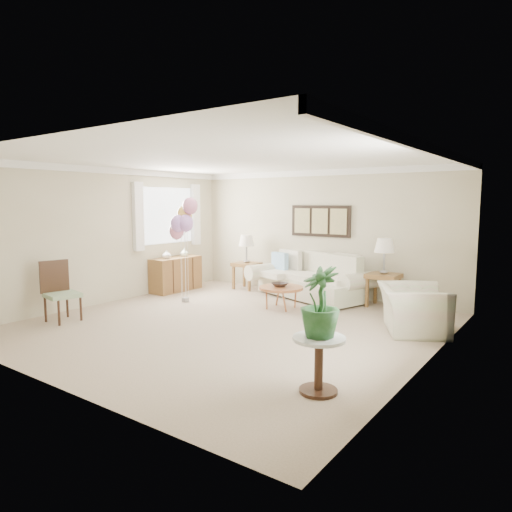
# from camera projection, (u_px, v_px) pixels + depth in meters

# --- Properties ---
(ground_plane) EXTENTS (6.00, 6.00, 0.00)m
(ground_plane) POSITION_uv_depth(u_px,v_px,m) (232.00, 325.00, 7.25)
(ground_plane) COLOR tan
(room_shell) EXTENTS (6.04, 6.04, 2.60)m
(room_shell) POSITION_uv_depth(u_px,v_px,m) (229.00, 222.00, 7.19)
(room_shell) COLOR beige
(room_shell) RESTS_ON ground
(wall_art_triptych) EXTENTS (1.35, 0.06, 0.65)m
(wall_art_triptych) POSITION_uv_depth(u_px,v_px,m) (320.00, 221.00, 9.46)
(wall_art_triptych) COLOR black
(wall_art_triptych) RESTS_ON ground
(sofa) EXTENTS (2.76, 1.60, 0.92)m
(sofa) POSITION_uv_depth(u_px,v_px,m) (312.00, 280.00, 9.25)
(sofa) COLOR beige
(sofa) RESTS_ON ground
(end_table_left) EXTENTS (0.55, 0.50, 0.60)m
(end_table_left) POSITION_uv_depth(u_px,v_px,m) (247.00, 267.00, 10.21)
(end_table_left) COLOR brown
(end_table_left) RESTS_ON ground
(end_table_right) EXTENTS (0.57, 0.52, 0.63)m
(end_table_right) POSITION_uv_depth(u_px,v_px,m) (384.00, 279.00, 8.44)
(end_table_right) COLOR brown
(end_table_right) RESTS_ON ground
(lamp_left) EXTENTS (0.35, 0.35, 0.62)m
(lamp_left) POSITION_uv_depth(u_px,v_px,m) (247.00, 241.00, 10.14)
(lamp_left) COLOR gray
(lamp_left) RESTS_ON end_table_left
(lamp_right) EXTENTS (0.37, 0.37, 0.66)m
(lamp_right) POSITION_uv_depth(u_px,v_px,m) (385.00, 247.00, 8.37)
(lamp_right) COLOR gray
(lamp_right) RESTS_ON end_table_right
(coffee_table) EXTENTS (0.81, 0.81, 0.41)m
(coffee_table) POSITION_uv_depth(u_px,v_px,m) (281.00, 288.00, 8.31)
(coffee_table) COLOR #A2592B
(coffee_table) RESTS_ON ground
(decor_bowl) EXTENTS (0.35, 0.35, 0.07)m
(decor_bowl) POSITION_uv_depth(u_px,v_px,m) (280.00, 285.00, 8.32)
(decor_bowl) COLOR black
(decor_bowl) RESTS_ON coffee_table
(armchair) EXTENTS (1.32, 1.38, 0.69)m
(armchair) POSITION_uv_depth(u_px,v_px,m) (413.00, 309.00, 6.83)
(armchair) COLOR beige
(armchair) RESTS_ON ground
(side_table) EXTENTS (0.54, 0.54, 0.59)m
(side_table) POSITION_uv_depth(u_px,v_px,m) (319.00, 351.00, 4.62)
(side_table) COLOR silver
(side_table) RESTS_ON ground
(potted_plant) EXTENTS (0.53, 0.53, 0.72)m
(potted_plant) POSITION_uv_depth(u_px,v_px,m) (320.00, 302.00, 4.57)
(potted_plant) COLOR #164716
(potted_plant) RESTS_ON side_table
(accent_chair) EXTENTS (0.57, 0.57, 0.99)m
(accent_chair) POSITION_uv_depth(u_px,v_px,m) (60.00, 290.00, 7.46)
(accent_chair) COLOR #89A47D
(accent_chair) RESTS_ON ground
(credenza) EXTENTS (0.46, 1.20, 0.74)m
(credenza) POSITION_uv_depth(u_px,v_px,m) (176.00, 274.00, 10.01)
(credenza) COLOR brown
(credenza) RESTS_ON ground
(vase_white) EXTENTS (0.19, 0.19, 0.19)m
(vase_white) POSITION_uv_depth(u_px,v_px,m) (167.00, 254.00, 9.71)
(vase_white) COLOR silver
(vase_white) RESTS_ON credenza
(vase_sage) EXTENTS (0.18, 0.18, 0.18)m
(vase_sage) POSITION_uv_depth(u_px,v_px,m) (184.00, 252.00, 10.14)
(vase_sage) COLOR beige
(vase_sage) RESTS_ON credenza
(balloon_cluster) EXTENTS (0.58, 0.47, 2.04)m
(balloon_cluster) POSITION_uv_depth(u_px,v_px,m) (183.00, 220.00, 8.72)
(balloon_cluster) COLOR gray
(balloon_cluster) RESTS_ON ground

